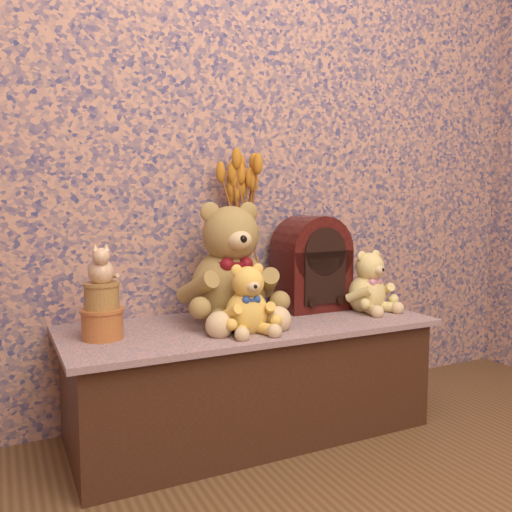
% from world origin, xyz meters
% --- Properties ---
extents(display_shelf, '(1.29, 0.53, 0.40)m').
position_xyz_m(display_shelf, '(0.00, 1.24, 0.20)').
color(display_shelf, '#375072').
rests_on(display_shelf, ground).
extents(teddy_large, '(0.38, 0.44, 0.45)m').
position_xyz_m(teddy_large, '(-0.06, 1.29, 0.63)').
color(teddy_large, olive).
rests_on(teddy_large, display_shelf).
extents(teddy_medium, '(0.21, 0.24, 0.24)m').
position_xyz_m(teddy_medium, '(-0.07, 1.13, 0.52)').
color(teddy_medium, gold).
rests_on(teddy_medium, display_shelf).
extents(teddy_small, '(0.24, 0.27, 0.25)m').
position_xyz_m(teddy_small, '(0.50, 1.23, 0.53)').
color(teddy_small, tan).
rests_on(teddy_small, display_shelf).
extents(cathedral_radio, '(0.27, 0.20, 0.37)m').
position_xyz_m(cathedral_radio, '(0.32, 1.35, 0.58)').
color(cathedral_radio, black).
rests_on(cathedral_radio, display_shelf).
extents(ceramic_vase, '(0.16, 0.16, 0.20)m').
position_xyz_m(ceramic_vase, '(0.04, 1.38, 0.50)').
color(ceramic_vase, tan).
rests_on(ceramic_vase, display_shelf).
extents(dried_stalks, '(0.25, 0.25, 0.42)m').
position_xyz_m(dried_stalks, '(0.04, 1.38, 0.81)').
color(dried_stalks, '#BC701E').
rests_on(dried_stalks, ceramic_vase).
extents(biscuit_tin_lower, '(0.15, 0.15, 0.09)m').
position_xyz_m(biscuit_tin_lower, '(-0.51, 1.24, 0.45)').
color(biscuit_tin_lower, gold).
rests_on(biscuit_tin_lower, display_shelf).
extents(biscuit_tin_upper, '(0.12, 0.12, 0.08)m').
position_xyz_m(biscuit_tin_upper, '(-0.51, 1.24, 0.53)').
color(biscuit_tin_upper, tan).
rests_on(biscuit_tin_upper, biscuit_tin_lower).
extents(cat_figurine, '(0.10, 0.11, 0.13)m').
position_xyz_m(cat_figurine, '(-0.51, 1.24, 0.64)').
color(cat_figurine, silver).
rests_on(cat_figurine, biscuit_tin_upper).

